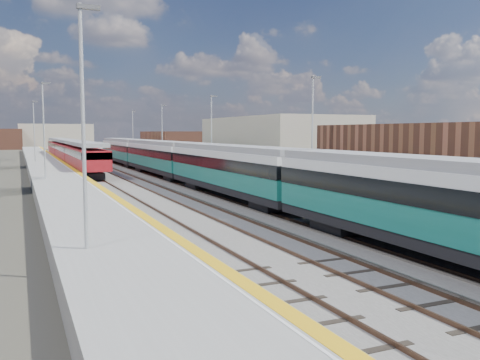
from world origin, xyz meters
TOP-DOWN VIEW (x-y plane):
  - ground at (0.00, 50.00)m, footprint 320.00×320.00m
  - ballast_bed at (-2.25, 52.50)m, footprint 10.50×155.00m
  - tracks at (-1.65, 54.18)m, footprint 8.96×160.00m
  - platform_right at (5.28, 52.49)m, footprint 4.70×155.00m
  - platform_left at (-9.05, 52.49)m, footprint 4.30×155.00m
  - green_train at (1.50, 34.09)m, footprint 2.84×79.05m
  - red_train at (-5.50, 67.48)m, footprint 2.77×56.17m
  - tree_d at (21.05, 60.55)m, footprint 4.36×4.36m

SIDE VIEW (x-z plane):
  - ground at x=0.00m, z-range 0.00..0.00m
  - ballast_bed at x=-2.25m, z-range 0.00..0.06m
  - tracks at x=-1.65m, z-range 0.02..0.19m
  - platform_left at x=-9.05m, z-range -3.74..4.78m
  - platform_right at x=5.28m, z-range -3.72..4.80m
  - red_train at x=-5.50m, z-range 0.32..3.81m
  - green_train at x=1.50m, z-range 0.64..3.76m
  - tree_d at x=21.05m, z-range 0.76..6.67m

